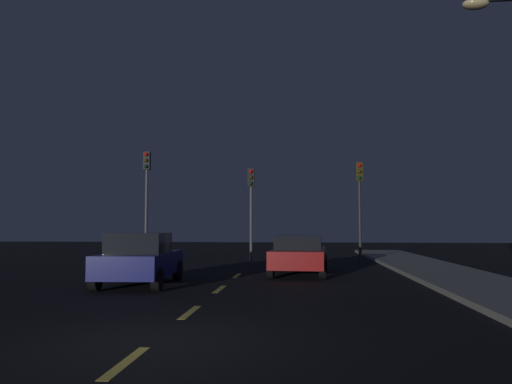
% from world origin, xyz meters
% --- Properties ---
extents(ground_plane, '(80.00, 80.00, 0.00)m').
position_xyz_m(ground_plane, '(0.00, 7.00, 0.00)').
color(ground_plane, black).
extents(sidewalk_curb_right, '(3.00, 40.00, 0.15)m').
position_xyz_m(sidewalk_curb_right, '(7.50, 7.00, 0.07)').
color(sidewalk_curb_right, gray).
rests_on(sidewalk_curb_right, ground_plane).
extents(lane_stripe_nearest, '(0.16, 1.60, 0.01)m').
position_xyz_m(lane_stripe_nearest, '(0.00, -1.20, 0.00)').
color(lane_stripe_nearest, '#EACC4C').
rests_on(lane_stripe_nearest, ground_plane).
extents(lane_stripe_second, '(0.16, 1.60, 0.01)m').
position_xyz_m(lane_stripe_second, '(0.00, 2.60, 0.00)').
color(lane_stripe_second, '#EACC4C').
rests_on(lane_stripe_second, ground_plane).
extents(lane_stripe_third, '(0.16, 1.60, 0.01)m').
position_xyz_m(lane_stripe_third, '(0.00, 6.40, 0.00)').
color(lane_stripe_third, '#EACC4C').
rests_on(lane_stripe_third, ground_plane).
extents(lane_stripe_fourth, '(0.16, 1.60, 0.01)m').
position_xyz_m(lane_stripe_fourth, '(0.00, 10.20, 0.00)').
color(lane_stripe_fourth, '#EACC4C').
rests_on(lane_stripe_fourth, ground_plane).
extents(traffic_signal_left, '(0.32, 0.38, 5.49)m').
position_xyz_m(traffic_signal_left, '(-5.32, 16.27, 3.81)').
color(traffic_signal_left, '#4C4C51').
rests_on(traffic_signal_left, ground_plane).
extents(traffic_signal_center, '(0.32, 0.38, 4.60)m').
position_xyz_m(traffic_signal_center, '(-0.10, 16.27, 3.24)').
color(traffic_signal_center, '#4C4C51').
rests_on(traffic_signal_center, ground_plane).
extents(traffic_signal_right, '(0.32, 0.38, 4.83)m').
position_xyz_m(traffic_signal_right, '(5.11, 16.27, 3.39)').
color(traffic_signal_right, '#2D2D30').
rests_on(traffic_signal_right, ground_plane).
extents(car_stopped_ahead, '(2.23, 4.66, 1.45)m').
position_xyz_m(car_stopped_ahead, '(2.25, 10.90, 0.75)').
color(car_stopped_ahead, '#B21919').
rests_on(car_stopped_ahead, ground_plane).
extents(car_adjacent_lane, '(2.09, 3.99, 1.58)m').
position_xyz_m(car_adjacent_lane, '(-2.54, 7.01, 0.79)').
color(car_adjacent_lane, navy).
rests_on(car_adjacent_lane, ground_plane).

